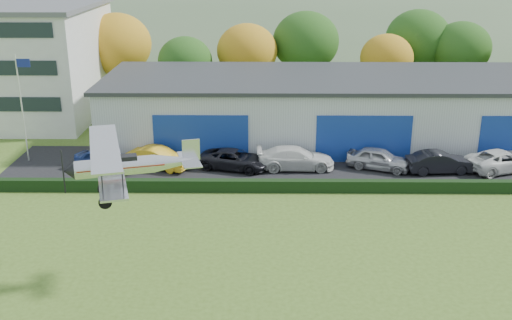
{
  "coord_description": "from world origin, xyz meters",
  "views": [
    {
      "loc": [
        -2.52,
        -20.42,
        15.13
      ],
      "look_at": [
        -2.81,
        9.36,
        4.61
      ],
      "focal_mm": 42.26,
      "sensor_mm": 36.0,
      "label": 1
    }
  ],
  "objects_px": {
    "flagpole": "(22,99)",
    "car_3": "(295,158)",
    "car_6": "(502,160)",
    "car_2": "(234,159)",
    "car_5": "(440,162)",
    "biplane": "(127,164)",
    "car_1": "(159,158)",
    "hangar": "(353,108)",
    "car_4": "(379,159)",
    "car_0": "(105,160)"
  },
  "relations": [
    {
      "from": "car_3",
      "to": "car_6",
      "type": "height_order",
      "value": "car_3"
    },
    {
      "from": "car_5",
      "to": "car_6",
      "type": "xyz_separation_m",
      "value": [
        4.6,
        0.46,
        -0.01
      ]
    },
    {
      "from": "car_6",
      "to": "car_2",
      "type": "bearing_deg",
      "value": 69.69
    },
    {
      "from": "car_0",
      "to": "biplane",
      "type": "distance_m",
      "value": 16.63
    },
    {
      "from": "hangar",
      "to": "car_6",
      "type": "xyz_separation_m",
      "value": [
        9.68,
        -7.78,
        -1.85
      ]
    },
    {
      "from": "car_0",
      "to": "car_3",
      "type": "height_order",
      "value": "car_3"
    },
    {
      "from": "flagpole",
      "to": "car_4",
      "type": "height_order",
      "value": "flagpole"
    },
    {
      "from": "car_2",
      "to": "car_5",
      "type": "height_order",
      "value": "car_5"
    },
    {
      "from": "car_4",
      "to": "car_5",
      "type": "height_order",
      "value": "car_4"
    },
    {
      "from": "car_0",
      "to": "car_4",
      "type": "xyz_separation_m",
      "value": [
        19.63,
        0.51,
        0.01
      ]
    },
    {
      "from": "hangar",
      "to": "car_5",
      "type": "height_order",
      "value": "hangar"
    },
    {
      "from": "car_0",
      "to": "car_2",
      "type": "height_order",
      "value": "car_0"
    },
    {
      "from": "car_0",
      "to": "car_1",
      "type": "relative_size",
      "value": 0.98
    },
    {
      "from": "car_2",
      "to": "car_4",
      "type": "relative_size",
      "value": 1.1
    },
    {
      "from": "car_2",
      "to": "car_1",
      "type": "bearing_deg",
      "value": 104.44
    },
    {
      "from": "hangar",
      "to": "car_1",
      "type": "distance_m",
      "value": 16.84
    },
    {
      "from": "car_2",
      "to": "hangar",
      "type": "bearing_deg",
      "value": -36.28
    },
    {
      "from": "flagpole",
      "to": "biplane",
      "type": "bearing_deg",
      "value": -56.48
    },
    {
      "from": "car_2",
      "to": "car_6",
      "type": "relative_size",
      "value": 0.93
    },
    {
      "from": "car_0",
      "to": "car_2",
      "type": "xyz_separation_m",
      "value": [
        9.23,
        0.49,
        -0.07
      ]
    },
    {
      "from": "car_3",
      "to": "car_6",
      "type": "bearing_deg",
      "value": -92.09
    },
    {
      "from": "car_1",
      "to": "car_0",
      "type": "bearing_deg",
      "value": 119.9
    },
    {
      "from": "car_0",
      "to": "car_5",
      "type": "bearing_deg",
      "value": -66.44
    },
    {
      "from": "car_6",
      "to": "car_4",
      "type": "bearing_deg",
      "value": 68.9
    },
    {
      "from": "hangar",
      "to": "biplane",
      "type": "relative_size",
      "value": 5.8
    },
    {
      "from": "car_0",
      "to": "car_3",
      "type": "relative_size",
      "value": 0.81
    },
    {
      "from": "car_3",
      "to": "flagpole",
      "type": "bearing_deg",
      "value": 84.27
    },
    {
      "from": "car_0",
      "to": "car_5",
      "type": "distance_m",
      "value": 23.79
    },
    {
      "from": "flagpole",
      "to": "car_4",
      "type": "relative_size",
      "value": 1.74
    },
    {
      "from": "car_3",
      "to": "car_4",
      "type": "relative_size",
      "value": 1.21
    },
    {
      "from": "car_3",
      "to": "biplane",
      "type": "distance_m",
      "value": 18.39
    },
    {
      "from": "car_5",
      "to": "biplane",
      "type": "relative_size",
      "value": 0.66
    },
    {
      "from": "hangar",
      "to": "car_2",
      "type": "bearing_deg",
      "value": -141.31
    },
    {
      "from": "flagpole",
      "to": "car_0",
      "type": "xyz_separation_m",
      "value": [
        6.18,
        -2.11,
        -3.96
      ]
    },
    {
      "from": "car_5",
      "to": "biplane",
      "type": "distance_m",
      "value": 24.37
    },
    {
      "from": "hangar",
      "to": "car_3",
      "type": "xyz_separation_m",
      "value": [
        -5.09,
        -7.55,
        -1.8
      ]
    },
    {
      "from": "hangar",
      "to": "car_0",
      "type": "distance_m",
      "value": 20.46
    },
    {
      "from": "car_5",
      "to": "flagpole",
      "type": "bearing_deg",
      "value": 81.18
    },
    {
      "from": "flagpole",
      "to": "car_3",
      "type": "relative_size",
      "value": 1.44
    },
    {
      "from": "car_6",
      "to": "car_3",
      "type": "bearing_deg",
      "value": 69.35
    },
    {
      "from": "car_1",
      "to": "car_4",
      "type": "relative_size",
      "value": 1.01
    },
    {
      "from": "flagpole",
      "to": "car_0",
      "type": "distance_m",
      "value": 7.63
    },
    {
      "from": "car_2",
      "to": "car_4",
      "type": "bearing_deg",
      "value": -74.87
    },
    {
      "from": "car_2",
      "to": "car_4",
      "type": "distance_m",
      "value": 10.4
    },
    {
      "from": "flagpole",
      "to": "car_2",
      "type": "bearing_deg",
      "value": -5.98
    },
    {
      "from": "flagpole",
      "to": "car_0",
      "type": "bearing_deg",
      "value": -18.82
    },
    {
      "from": "car_1",
      "to": "flagpole",
      "type": "bearing_deg",
      "value": 102.74
    },
    {
      "from": "car_3",
      "to": "car_4",
      "type": "xyz_separation_m",
      "value": [
        6.0,
        -0.03,
        -0.03
      ]
    },
    {
      "from": "car_5",
      "to": "biplane",
      "type": "xyz_separation_m",
      "value": [
        -18.66,
        -14.81,
        5.14
      ]
    },
    {
      "from": "car_5",
      "to": "car_1",
      "type": "bearing_deg",
      "value": 83.49
    }
  ]
}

